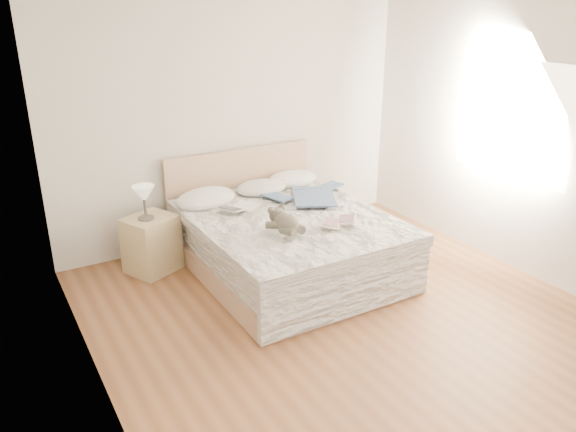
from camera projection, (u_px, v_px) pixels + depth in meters
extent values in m
cube|color=brown|center=(357.00, 324.00, 4.65)|extent=(4.00, 4.50, 0.00)
cube|color=beige|center=(235.00, 116.00, 5.96)|extent=(4.00, 0.02, 2.70)
cube|color=beige|center=(87.00, 218.00, 3.22)|extent=(0.02, 4.50, 2.70)
cube|color=beige|center=(540.00, 136.00, 5.10)|extent=(0.02, 4.50, 2.70)
cube|color=white|center=(514.00, 120.00, 5.30)|extent=(0.02, 1.30, 1.10)
cube|color=tan|center=(287.00, 261.00, 5.54)|extent=(1.68, 2.08, 0.20)
cube|color=white|center=(287.00, 238.00, 5.45)|extent=(1.60, 2.00, 0.30)
cube|color=white|center=(290.00, 221.00, 5.34)|extent=(1.72, 2.05, 0.10)
cube|color=tan|center=(240.00, 193.00, 6.23)|extent=(1.70, 0.06, 1.00)
cube|color=tan|center=(152.00, 244.00, 5.48)|extent=(0.57, 0.55, 0.56)
cylinder|color=#4B4642|center=(146.00, 218.00, 5.33)|extent=(0.15, 0.15, 0.02)
cylinder|color=#413C38|center=(145.00, 207.00, 5.29)|extent=(0.03, 0.03, 0.21)
cone|color=white|center=(144.00, 194.00, 5.24)|extent=(0.25, 0.25, 0.15)
ellipsoid|color=white|center=(206.00, 198.00, 5.64)|extent=(0.73, 0.58, 0.19)
ellipsoid|color=silver|center=(261.00, 188.00, 5.96)|extent=(0.58, 0.43, 0.16)
ellipsoid|color=white|center=(292.00, 179.00, 6.24)|extent=(0.60, 0.43, 0.18)
cube|color=white|center=(238.00, 208.00, 5.41)|extent=(0.42, 0.38, 0.03)
cube|color=beige|center=(339.00, 222.00, 5.09)|extent=(0.43, 0.42, 0.02)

